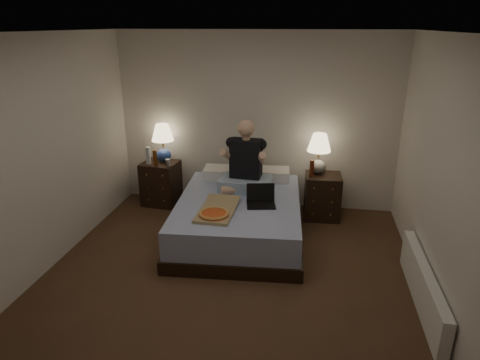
% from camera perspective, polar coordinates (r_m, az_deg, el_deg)
% --- Properties ---
extents(floor, '(4.00, 4.50, 0.00)m').
position_cam_1_polar(floor, '(4.59, -1.95, -13.90)').
color(floor, '#533623').
rests_on(floor, ground).
extents(ceiling, '(4.00, 4.50, 0.00)m').
position_cam_1_polar(ceiling, '(3.81, -2.42, 19.06)').
color(ceiling, white).
rests_on(ceiling, ground).
extents(wall_back, '(4.00, 0.00, 2.50)m').
position_cam_1_polar(wall_back, '(6.17, 2.14, 7.77)').
color(wall_back, silver).
rests_on(wall_back, ground).
extents(wall_front, '(4.00, 0.00, 2.50)m').
position_cam_1_polar(wall_front, '(2.13, -15.29, -19.03)').
color(wall_front, silver).
rests_on(wall_front, ground).
extents(wall_left, '(0.00, 4.50, 2.50)m').
position_cam_1_polar(wall_left, '(4.84, -26.06, 2.20)').
color(wall_left, silver).
rests_on(wall_left, ground).
extents(wall_right, '(0.00, 4.50, 2.50)m').
position_cam_1_polar(wall_right, '(4.13, 26.14, -0.65)').
color(wall_right, silver).
rests_on(wall_right, ground).
extents(bed, '(1.64, 2.10, 0.50)m').
position_cam_1_polar(bed, '(5.45, -0.13, -5.05)').
color(bed, '#5D75BB').
rests_on(bed, floor).
extents(nightstand_left, '(0.54, 0.50, 0.65)m').
position_cam_1_polar(nightstand_left, '(6.51, -10.48, -0.41)').
color(nightstand_left, black).
rests_on(nightstand_left, floor).
extents(nightstand_right, '(0.50, 0.46, 0.62)m').
position_cam_1_polar(nightstand_right, '(6.05, 10.90, -2.16)').
color(nightstand_right, black).
rests_on(nightstand_right, floor).
extents(lamp_left, '(0.39, 0.39, 0.56)m').
position_cam_1_polar(lamp_left, '(6.37, -10.23, 4.87)').
color(lamp_left, '#2A469A').
rests_on(lamp_left, nightstand_left).
extents(lamp_right, '(0.33, 0.33, 0.56)m').
position_cam_1_polar(lamp_right, '(5.92, 10.44, 3.46)').
color(lamp_right, gray).
rests_on(lamp_right, nightstand_right).
extents(water_bottle, '(0.07, 0.07, 0.25)m').
position_cam_1_polar(water_bottle, '(6.34, -12.14, 3.21)').
color(water_bottle, silver).
rests_on(water_bottle, nightstand_left).
extents(soda_can, '(0.07, 0.07, 0.10)m').
position_cam_1_polar(soda_can, '(6.21, -9.59, 2.31)').
color(soda_can, '#AFB0AB').
rests_on(soda_can, nightstand_left).
extents(beer_bottle_left, '(0.06, 0.06, 0.23)m').
position_cam_1_polar(beer_bottle_left, '(6.23, -11.26, 2.87)').
color(beer_bottle_left, '#5F300D').
rests_on(beer_bottle_left, nightstand_left).
extents(beer_bottle_right, '(0.06, 0.06, 0.23)m').
position_cam_1_polar(beer_bottle_right, '(5.84, 9.55, 1.57)').
color(beer_bottle_right, '#59200C').
rests_on(beer_bottle_right, nightstand_right).
extents(person, '(0.70, 0.57, 0.93)m').
position_cam_1_polar(person, '(5.51, 0.69, 3.22)').
color(person, black).
rests_on(person, bed).
extents(laptop, '(0.39, 0.34, 0.24)m').
position_cam_1_polar(laptop, '(5.13, 2.84, -2.24)').
color(laptop, black).
rests_on(laptop, bed).
extents(pizza_box, '(0.42, 0.77, 0.08)m').
position_cam_1_polar(pizza_box, '(4.85, -3.50, -4.62)').
color(pizza_box, tan).
rests_on(pizza_box, bed).
extents(radiator, '(0.10, 1.60, 0.40)m').
position_cam_1_polar(radiator, '(4.57, 23.19, -12.96)').
color(radiator, white).
rests_on(radiator, floor).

